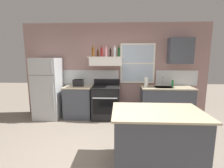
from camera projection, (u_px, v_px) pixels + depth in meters
ground_plane at (112, 157)px, 2.82m from camera, size 16.00×16.00×0.00m
back_wall at (116, 70)px, 4.79m from camera, size 5.40×0.11×2.70m
refrigerator at (48, 88)px, 4.58m from camera, size 0.70×0.72×1.71m
counter_left_of_stove at (79, 102)px, 4.66m from camera, size 0.79×0.63×0.91m
toaster at (78, 83)px, 4.61m from camera, size 0.30×0.20×0.19m
stove_range at (106, 102)px, 4.59m from camera, size 0.76×0.69×1.09m
range_hood_shelf at (106, 61)px, 4.49m from camera, size 0.96×0.52×0.24m
bottle_amber_wine at (93, 52)px, 4.44m from camera, size 0.07×0.07×0.30m
bottle_brown_stout at (98, 53)px, 4.51m from camera, size 0.06×0.06×0.22m
bottle_red_label_wine at (102, 52)px, 4.43m from camera, size 0.07×0.07×0.28m
bottle_rose_pink at (106, 52)px, 4.47m from camera, size 0.07×0.07×0.30m
bottle_balsamic_dark at (111, 53)px, 4.42m from camera, size 0.06×0.06×0.24m
bottle_clear_tall at (115, 52)px, 4.48m from camera, size 0.06×0.06×0.31m
bottle_dark_green_wine at (119, 52)px, 4.48m from camera, size 0.07×0.07×0.30m
counter_right_with_sink at (166, 103)px, 4.55m from camera, size 1.43×0.63×0.91m
sink_faucet at (163, 80)px, 4.55m from camera, size 0.03×0.17×0.28m
paper_towel_roll at (146, 82)px, 4.48m from camera, size 0.11×0.11×0.27m
dish_soap_bottle at (173, 83)px, 4.55m from camera, size 0.06×0.06×0.18m
kitchen_island at (156, 138)px, 2.56m from camera, size 1.40×0.90×0.91m
upper_cabinet_right at (180, 51)px, 4.44m from camera, size 0.64×0.32×0.70m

